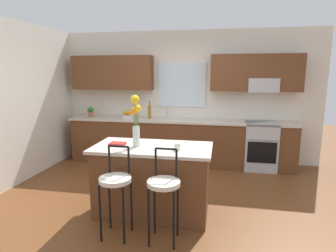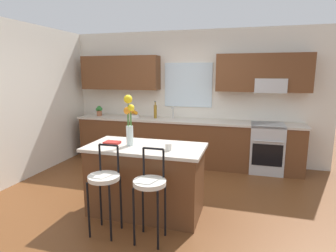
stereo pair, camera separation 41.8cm
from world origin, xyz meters
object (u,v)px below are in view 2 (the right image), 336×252
object	(u,v)px
mug_ceramic	(168,147)
bottle_olive_oil	(155,111)
kitchen_island	(146,179)
cookbook	(112,143)
oven_range	(266,148)
potted_plant_small	(99,110)
fruit_bowl_oranges	(134,115)
flower_vase	(129,117)
bar_stool_near	(104,181)
bar_stool_middle	(150,187)

from	to	relation	value
mug_ceramic	bottle_olive_oil	distance (m)	2.46
kitchen_island	cookbook	world-z (taller)	cookbook
oven_range	bottle_olive_oil	size ratio (longest dim) A/B	2.57
potted_plant_small	kitchen_island	bearing A→B (deg)	-48.71
kitchen_island	fruit_bowl_oranges	size ratio (longest dim) A/B	6.36
flower_vase	mug_ceramic	xyz separation A→B (m)	(0.55, -0.09, -0.33)
bar_stool_near	cookbook	bearing A→B (deg)	107.95
kitchen_island	mug_ceramic	bearing A→B (deg)	-20.26
fruit_bowl_oranges	bottle_olive_oil	world-z (taller)	bottle_olive_oil
bar_stool_middle	oven_range	bearing A→B (deg)	63.56
oven_range	kitchen_island	bearing A→B (deg)	-127.54
kitchen_island	cookbook	xyz separation A→B (m)	(-0.46, -0.03, 0.47)
flower_vase	fruit_bowl_oranges	size ratio (longest dim) A/B	2.76
bar_stool_near	kitchen_island	bearing A→B (deg)	65.54
oven_range	bottle_olive_oil	xyz separation A→B (m)	(-2.21, 0.02, 0.61)
bottle_olive_oil	kitchen_island	bearing A→B (deg)	-74.79
kitchen_island	bar_stool_middle	bearing A→B (deg)	-65.54
bar_stool_near	bar_stool_middle	xyz separation A→B (m)	(0.55, 0.00, 0.00)
mug_ceramic	flower_vase	bearing A→B (deg)	170.50
bar_stool_near	bar_stool_middle	distance (m)	0.55
bar_stool_near	mug_ceramic	distance (m)	0.85
oven_range	mug_ceramic	distance (m)	2.64
flower_vase	fruit_bowl_oranges	xyz separation A→B (m)	(-0.87, 2.19, -0.32)
oven_range	kitchen_island	distance (m)	2.68
mug_ceramic	bottle_olive_oil	bearing A→B (deg)	112.27
flower_vase	fruit_bowl_oranges	distance (m)	2.38
bar_stool_near	cookbook	xyz separation A→B (m)	(-0.19, 0.58, 0.30)
bar_stool_near	bottle_olive_oil	world-z (taller)	bottle_olive_oil
mug_ceramic	cookbook	bearing A→B (deg)	172.90
oven_range	fruit_bowl_oranges	world-z (taller)	fruit_bowl_oranges
mug_ceramic	bar_stool_near	bearing A→B (deg)	-142.63
mug_ceramic	potted_plant_small	xyz separation A→B (m)	(-2.23, 2.28, 0.07)
fruit_bowl_oranges	bottle_olive_oil	xyz separation A→B (m)	(0.48, -0.00, 0.09)
flower_vase	mug_ceramic	distance (m)	0.65
oven_range	mug_ceramic	world-z (taller)	mug_ceramic
oven_range	potted_plant_small	distance (m)	3.56
bottle_olive_oil	flower_vase	bearing A→B (deg)	-80.05
potted_plant_small	oven_range	bearing A→B (deg)	-0.41
oven_range	flower_vase	distance (m)	2.95
cookbook	bottle_olive_oil	distance (m)	2.18
bar_stool_middle	potted_plant_small	xyz separation A→B (m)	(-2.16, 2.75, 0.40)
oven_range	flower_vase	bearing A→B (deg)	-130.31
oven_range	bar_stool_near	world-z (taller)	bar_stool_near
bar_stool_near	mug_ceramic	world-z (taller)	bar_stool_near
kitchen_island	fruit_bowl_oranges	world-z (taller)	fruit_bowl_oranges
flower_vase	oven_range	bearing A→B (deg)	49.69
bar_stool_middle	potted_plant_small	distance (m)	3.52
oven_range	flower_vase	xyz separation A→B (m)	(-1.83, -2.16, 0.83)
kitchen_island	oven_range	bearing A→B (deg)	52.46
bar_stool_near	cookbook	world-z (taller)	bar_stool_near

